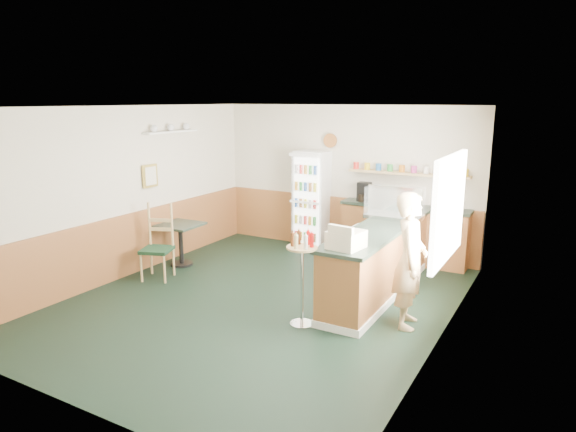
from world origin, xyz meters
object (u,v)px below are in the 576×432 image
Objects in this scene: display_case at (395,203)px; condiment_stand at (302,266)px; drinks_fridge at (311,201)px; shopkeeper at (410,261)px; cafe_table at (181,236)px; cash_register at (346,239)px; cafe_chair at (161,239)px.

display_case is 0.70× the size of condiment_stand.
drinks_fridge is at bearing 115.20° from condiment_stand.
cafe_table is (-4.10, 0.47, -0.34)m from shopkeeper.
condiment_stand is at bearing -141.74° from cash_register.
shopkeeper is (0.70, -1.49, -0.39)m from display_case.
cash_register is at bearing -90.00° from display_case.
display_case is 1.16× the size of cafe_table.
condiment_stand is at bearing 106.10° from shopkeeper.
display_case is at bearing 77.72° from condiment_stand.
display_case is 1.87m from cash_register.
drinks_fridge is at bearing 132.08° from cash_register.
drinks_fridge reaches higher than cash_register.
cafe_table is at bearing 159.23° from condiment_stand.
display_case is at bearing 12.26° from shopkeeper.
cash_register reaches higher than cafe_table.
cafe_table is at bearing 70.59° from shopkeeper.
display_case reaches higher than cafe_chair.
display_case is at bearing 97.94° from cash_register.
display_case is 2.13× the size of cash_register.
display_case is 2.24m from condiment_stand.
drinks_fridge reaches higher than shopkeeper.
cash_register is at bearing 30.31° from condiment_stand.
drinks_fridge is 2.55× the size of cafe_table.
display_case is 3.71m from cafe_chair.
drinks_fridge is 3.63m from shopkeeper.
shopkeeper is at bearing 29.01° from condiment_stand.
drinks_fridge is 1.55× the size of condiment_stand.
cafe_table is (-3.40, -1.02, -0.73)m from display_case.
condiment_stand is 2.85m from cafe_chair.
cash_register reaches higher than cafe_chair.
drinks_fridge reaches higher than display_case.
drinks_fridge is at bearing 54.08° from cafe_table.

